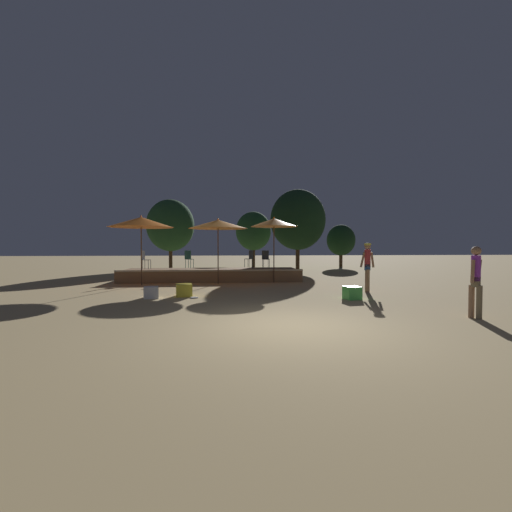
% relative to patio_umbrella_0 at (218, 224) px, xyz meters
% --- Properties ---
extents(ground_plane, '(120.00, 120.00, 0.00)m').
position_rel_patio_umbrella_0_xyz_m(ground_plane, '(1.67, -8.78, -2.77)').
color(ground_plane, tan).
extents(wooden_deck, '(8.91, 2.94, 0.63)m').
position_rel_patio_umbrella_0_xyz_m(wooden_deck, '(-0.35, 1.81, -2.49)').
color(wooden_deck, olive).
rests_on(wooden_deck, ground).
extents(patio_umbrella_0, '(2.73, 2.73, 3.06)m').
position_rel_patio_umbrella_0_xyz_m(patio_umbrella_0, '(0.00, 0.00, 0.00)').
color(patio_umbrella_0, brown).
rests_on(patio_umbrella_0, ground).
extents(patio_umbrella_1, '(2.86, 2.86, 3.14)m').
position_rel_patio_umbrella_0_xyz_m(patio_umbrella_1, '(-3.43, -0.24, 0.05)').
color(patio_umbrella_1, brown).
rests_on(patio_umbrella_1, ground).
extents(patio_umbrella_2, '(2.24, 2.24, 3.17)m').
position_rel_patio_umbrella_0_xyz_m(patio_umbrella_2, '(2.67, 0.28, 0.11)').
color(patio_umbrella_2, brown).
rests_on(patio_umbrella_2, ground).
extents(cube_seat_0, '(0.56, 0.56, 0.38)m').
position_rel_patio_umbrella_0_xyz_m(cube_seat_0, '(-2.18, -4.31, -2.58)').
color(cube_seat_0, white).
rests_on(cube_seat_0, ground).
extents(cube_seat_1, '(0.54, 0.54, 0.43)m').
position_rel_patio_umbrella_0_xyz_m(cube_seat_1, '(4.45, -5.19, -2.56)').
color(cube_seat_1, '#4CC651').
rests_on(cube_seat_1, ground).
extents(cube_seat_2, '(0.62, 0.62, 0.43)m').
position_rel_patio_umbrella_0_xyz_m(cube_seat_2, '(-1.12, -3.98, -2.56)').
color(cube_seat_2, yellow).
rests_on(cube_seat_2, ground).
extents(person_0, '(0.47, 0.32, 1.74)m').
position_rel_patio_umbrella_0_xyz_m(person_0, '(6.28, -8.38, -1.83)').
color(person_0, '#997051').
rests_on(person_0, ground).
extents(person_1, '(0.55, 0.31, 1.87)m').
position_rel_patio_umbrella_0_xyz_m(person_1, '(5.71, -3.49, -1.69)').
color(person_1, '#997051').
rests_on(person_1, ground).
extents(bistro_chair_0, '(0.40, 0.40, 0.90)m').
position_rel_patio_umbrella_0_xyz_m(bistro_chair_0, '(2.42, 1.48, -1.60)').
color(bistro_chair_0, '#2D3338').
rests_on(bistro_chair_0, wooden_deck).
extents(bistro_chair_1, '(0.45, 0.45, 0.90)m').
position_rel_patio_umbrella_0_xyz_m(bistro_chair_1, '(-1.54, 1.84, -1.60)').
color(bistro_chair_1, '#1E4C47').
rests_on(bistro_chair_1, wooden_deck).
extents(bistro_chair_2, '(0.41, 0.41, 0.90)m').
position_rel_patio_umbrella_0_xyz_m(bistro_chair_2, '(-3.59, 1.13, -1.60)').
color(bistro_chair_2, '#47474C').
rests_on(bistro_chair_2, wooden_deck).
extents(bistro_chair_3, '(0.48, 0.48, 0.90)m').
position_rel_patio_umbrella_0_xyz_m(bistro_chair_3, '(1.65, 2.01, -1.60)').
color(bistro_chair_3, '#2D3338').
rests_on(bistro_chair_3, wooden_deck).
extents(frisbee_disc, '(0.26, 0.26, 0.03)m').
position_rel_patio_umbrella_0_xyz_m(frisbee_disc, '(-0.73, -4.41, -2.76)').
color(frisbee_disc, white).
rests_on(frisbee_disc, ground).
extents(background_tree_0, '(3.68, 3.68, 5.42)m').
position_rel_patio_umbrella_0_xyz_m(background_tree_0, '(-3.87, 11.27, 0.62)').
color(background_tree_0, '#3D2B1C').
rests_on(background_tree_0, ground).
extents(background_tree_1, '(3.94, 3.94, 5.83)m').
position_rel_patio_umbrella_0_xyz_m(background_tree_1, '(5.57, 8.18, 0.89)').
color(background_tree_1, '#3D2B1C').
rests_on(background_tree_1, ground).
extents(background_tree_2, '(2.95, 2.95, 4.67)m').
position_rel_patio_umbrella_0_xyz_m(background_tree_2, '(2.76, 12.59, 0.27)').
color(background_tree_2, '#3D2B1C').
rests_on(background_tree_2, ground).
extents(background_tree_3, '(2.36, 2.36, 3.58)m').
position_rel_patio_umbrella_0_xyz_m(background_tree_3, '(10.08, 11.86, -0.50)').
color(background_tree_3, '#3D2B1C').
rests_on(background_tree_3, ground).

